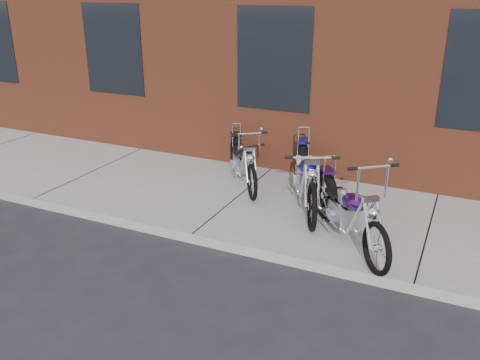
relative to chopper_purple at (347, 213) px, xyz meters
The scene contains 5 objects.
ground 2.19m from the chopper_purple, 159.75° to the right, with size 120.00×120.00×0.00m, color #222227.
sidewalk 2.19m from the chopper_purple, 158.91° to the left, with size 22.00×3.00×0.15m, color gray.
chopper_purple is the anchor object (origin of this frame).
chopper_blue 1.31m from the chopper_purple, 132.35° to the left, with size 1.09×2.31×1.07m.
chopper_third 2.59m from the chopper_purple, 147.29° to the left, with size 1.31×1.77×1.07m.
Camera 1 is at (3.31, -5.49, 3.42)m, focal length 38.00 mm.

